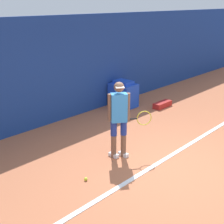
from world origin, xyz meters
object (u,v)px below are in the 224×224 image
at_px(tennis_player, 119,116).
at_px(water_bottle, 109,106).
at_px(covered_chair, 123,94).
at_px(tennis_ball, 86,179).
at_px(equipment_bag, 162,105).

xyz_separation_m(tennis_player, water_bottle, (2.12, 2.35, -0.83)).
bearing_deg(covered_chair, tennis_player, -139.83).
bearing_deg(tennis_player, covered_chair, 76.46).
bearing_deg(tennis_ball, water_bottle, 37.71).
xyz_separation_m(tennis_player, covered_chair, (2.69, 2.27, -0.54)).
bearing_deg(tennis_player, tennis_ball, -133.70).
xyz_separation_m(tennis_ball, covered_chair, (3.88, 2.48, 0.38)).
distance_m(tennis_ball, water_bottle, 4.18).
bearing_deg(tennis_ball, equipment_bag, 17.63).
height_order(tennis_ball, equipment_bag, equipment_bag).
bearing_deg(tennis_player, water_bottle, 84.20).
xyz_separation_m(equipment_bag, water_bottle, (-1.40, 1.06, 0.04)).
relative_size(tennis_player, tennis_ball, 25.19).
bearing_deg(water_bottle, covered_chair, -7.33).
height_order(tennis_ball, water_bottle, water_bottle).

